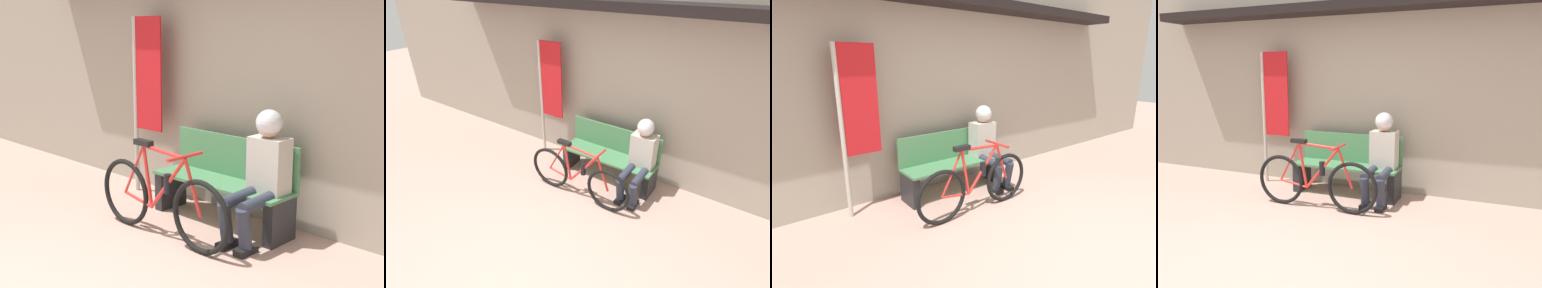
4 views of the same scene
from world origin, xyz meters
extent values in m
plane|color=tan|center=(0.00, 0.00, 0.00)|extent=(24.00, 24.00, 0.00)
cube|color=#9E9384|center=(0.00, 2.41, 1.60)|extent=(12.00, 0.12, 3.20)
cube|color=black|center=(0.00, 2.13, 2.50)|extent=(6.60, 0.44, 0.12)
cube|color=#477F51|center=(-0.18, 1.97, 0.41)|extent=(1.47, 0.42, 0.03)
cube|color=#477F51|center=(-0.18, 2.17, 0.62)|extent=(1.47, 0.03, 0.40)
cube|color=#232326|center=(-0.87, 1.97, 0.20)|extent=(0.10, 0.36, 0.39)
cube|color=#232326|center=(0.50, 1.97, 0.20)|extent=(0.10, 0.36, 0.39)
torus|color=black|center=(-0.81, 1.33, 0.32)|extent=(0.64, 0.05, 0.64)
torus|color=black|center=(0.17, 1.33, 0.32)|extent=(0.64, 0.05, 0.64)
cylinder|color=red|center=(-0.27, 1.33, 0.80)|extent=(0.53, 0.03, 0.07)
cylinder|color=red|center=(-0.22, 1.33, 0.52)|extent=(0.46, 0.03, 0.54)
cylinder|color=red|center=(-0.49, 1.33, 0.54)|extent=(0.13, 0.03, 0.56)
cylinder|color=red|center=(-0.62, 1.33, 0.29)|extent=(0.38, 0.03, 0.08)
cylinder|color=red|center=(-0.67, 1.33, 0.57)|extent=(0.29, 0.02, 0.51)
cylinder|color=red|center=(0.08, 1.33, 0.55)|extent=(0.20, 0.03, 0.47)
cube|color=black|center=(-0.53, 1.33, 0.84)|extent=(0.20, 0.07, 0.05)
cylinder|color=red|center=(-0.01, 1.33, 0.80)|extent=(0.03, 0.40, 0.03)
cylinder|color=black|center=(-0.22, 1.33, 0.52)|extent=(0.07, 0.07, 0.17)
cylinder|color=#2D3342|center=(0.24, 1.75, 0.41)|extent=(0.11, 0.45, 0.13)
cylinder|color=#2D3342|center=(0.24, 1.56, 0.23)|extent=(0.11, 0.17, 0.37)
cube|color=black|center=(0.24, 1.59, 0.03)|extent=(0.10, 0.22, 0.06)
cylinder|color=#2D3342|center=(0.44, 1.75, 0.41)|extent=(0.11, 0.45, 0.13)
cylinder|color=#2D3342|center=(0.44, 1.56, 0.23)|extent=(0.11, 0.17, 0.37)
cube|color=black|center=(0.44, 1.59, 0.03)|extent=(0.10, 0.22, 0.06)
cube|color=#B7B2A8|center=(0.34, 2.01, 0.67)|extent=(0.34, 0.22, 0.49)
sphere|color=tan|center=(0.34, 1.99, 1.01)|extent=(0.20, 0.20, 0.20)
sphere|color=silver|center=(0.34, 1.99, 1.04)|extent=(0.23, 0.23, 0.23)
cylinder|color=#B7B2A8|center=(-1.58, 2.11, 0.98)|extent=(0.05, 0.05, 1.95)
cube|color=red|center=(-1.35, 2.11, 1.34)|extent=(0.40, 0.02, 1.22)
camera|label=1|loc=(3.02, -1.67, 1.85)|focal=50.00mm
camera|label=2|loc=(1.60, -1.49, 2.85)|focal=28.00mm
camera|label=3|loc=(-2.42, -1.22, 1.77)|focal=28.00mm
camera|label=4|loc=(1.76, -2.58, 1.67)|focal=35.00mm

